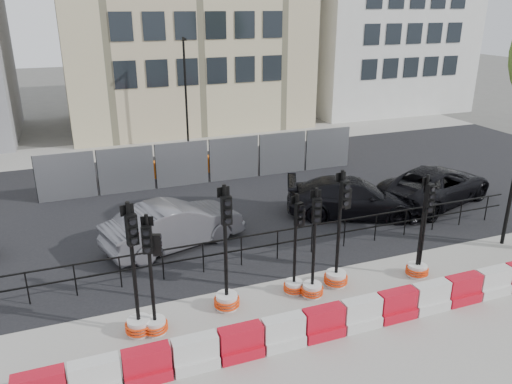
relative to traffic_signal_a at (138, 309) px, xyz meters
name	(u,v)px	position (x,y,z in m)	size (l,w,h in m)	color
ground	(293,277)	(4.64, 1.12, -0.72)	(120.00, 120.00, 0.00)	#51514C
sidewalk_near	(346,336)	(4.64, -1.88, -0.71)	(40.00, 6.00, 0.02)	gray
road	(223,197)	(4.64, 8.12, -0.70)	(40.00, 14.00, 0.03)	black
sidewalk_far	(176,145)	(4.64, 17.12, -0.71)	(40.00, 4.00, 0.02)	gray
kerb_railing	(278,240)	(4.64, 2.32, -0.03)	(18.00, 0.04, 1.00)	black
heras_fencing	(194,164)	(4.15, 10.83, 0.00)	(14.33, 1.72, 2.00)	gray
lamp_post_far	(186,91)	(5.14, 16.10, 2.51)	(0.12, 0.56, 6.00)	black
barrier_row	(342,319)	(4.64, -1.68, -0.35)	(14.65, 0.50, 0.80)	red
traffic_signal_a	(138,309)	(0.00, 0.00, 0.00)	(0.68, 0.68, 3.47)	white
traffic_signal_b	(154,307)	(0.37, -0.11, 0.04)	(0.62, 0.62, 3.15)	white
traffic_signal_c	(227,285)	(2.32, 0.27, 0.00)	(0.69, 0.69, 3.49)	white
traffic_signal_d	(295,270)	(4.31, 0.35, -0.01)	(0.58, 0.58, 2.96)	white
traffic_signal_e	(313,275)	(4.69, 0.00, -0.06)	(0.63, 0.63, 3.18)	white
traffic_signal_f	(338,260)	(5.60, 0.27, 0.11)	(0.68, 0.68, 3.47)	white
traffic_signal_g	(420,258)	(8.14, -0.14, -0.11)	(0.58, 0.58, 2.93)	white
traffic_signal_h	(418,256)	(8.07, -0.12, -0.06)	(0.62, 0.62, 3.17)	white
car_b	(174,225)	(1.83, 4.39, 0.05)	(4.92, 2.86, 1.53)	#56565C
car_c	(353,197)	(8.71, 4.55, 0.01)	(5.40, 3.90, 1.45)	black
car_d	(435,185)	(12.54, 4.55, 0.02)	(5.82, 3.96, 1.48)	black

